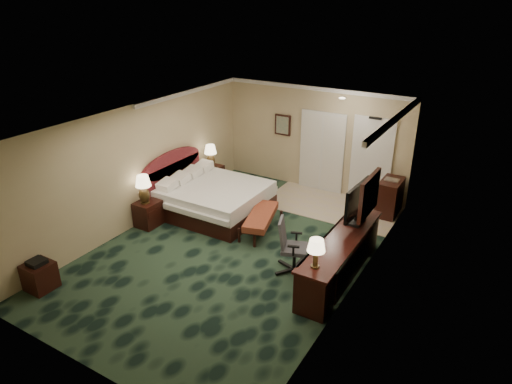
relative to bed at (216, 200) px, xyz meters
The scene contains 25 objects.
floor 1.78m from the bed, 41.53° to the right, with size 5.00×7.50×0.00m, color black.
ceiling 2.93m from the bed, 41.53° to the right, with size 5.00×7.50×0.00m, color white.
wall_back 3.07m from the bed, 63.27° to the left, with size 5.00×0.00×2.70m, color tan.
wall_front 5.18m from the bed, 75.10° to the right, with size 5.00×0.00×2.70m, color tan.
wall_left 1.94m from the bed, 135.91° to the right, with size 0.00×7.50×2.70m, color tan.
wall_right 4.10m from the bed, 16.91° to the right, with size 0.00×7.50×2.70m, color tan.
crown_molding 2.89m from the bed, 41.53° to the right, with size 5.00×7.50×0.10m, color silver, non-canonical shape.
tile_patch 2.83m from the bed, 38.32° to the left, with size 3.20×1.70×0.01m, color #BAA997.
headboard 1.20m from the bed, behind, with size 0.12×2.00×1.40m, color #4E0F18, non-canonical shape.
entry_door 3.90m from the bed, 41.91° to the left, with size 1.02×0.06×2.18m, color silver.
closet_doors 3.07m from the bed, 58.64° to the left, with size 1.20×0.06×2.10m, color silver.
wall_art 2.87m from the bed, 80.97° to the left, with size 0.45×0.06×0.55m, color slate.
wall_mirror 3.99m from the bed, ahead, with size 0.05×0.95×0.75m, color white.
bed is the anchor object (origin of this frame).
nightstand_near 1.59m from the bed, 126.38° to the right, with size 0.46×0.53×0.58m, color black.
nightstand_far 1.39m from the bed, 130.96° to the left, with size 0.52×0.60×0.65m, color black.
lamp_near 1.72m from the bed, 125.59° to the right, with size 0.34×0.34×0.64m, color black, non-canonical shape.
lamp_far 1.51m from the bed, 129.96° to the left, with size 0.32×0.32×0.60m, color black, non-canonical shape.
bed_bench 1.43m from the bed, 11.60° to the right, with size 0.48×1.38×0.47m, color maroon.
side_table 4.15m from the bed, 103.00° to the right, with size 0.46×0.46×0.50m, color black.
desk 3.62m from the bed, 15.91° to the right, with size 0.61×2.81×0.81m, color black.
tv 3.60m from the bed, ahead, with size 0.09×1.02×0.80m, color black.
desk_lamp 4.09m from the bed, 31.16° to the right, with size 0.29×0.29×0.51m, color black, non-canonical shape.
desk_chair 2.97m from the bed, 25.08° to the right, with size 0.62×0.59×1.07m, color #434349, non-canonical shape.
minibar 4.08m from the bed, 30.06° to the left, with size 0.45×0.81×0.86m, color black.
Camera 1 is at (4.49, -6.72, 4.88)m, focal length 32.00 mm.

